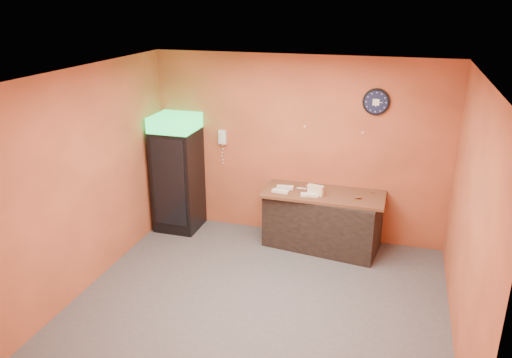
% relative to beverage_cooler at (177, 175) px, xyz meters
% --- Properties ---
extents(floor, '(4.50, 4.50, 0.00)m').
position_rel_beverage_cooler_xyz_m(floor, '(1.85, -1.61, -0.91)').
color(floor, '#47474C').
rests_on(floor, ground).
extents(back_wall, '(4.50, 0.02, 2.80)m').
position_rel_beverage_cooler_xyz_m(back_wall, '(1.85, 0.39, 0.49)').
color(back_wall, '#D6643C').
rests_on(back_wall, floor).
extents(left_wall, '(0.02, 4.00, 2.80)m').
position_rel_beverage_cooler_xyz_m(left_wall, '(-0.40, -1.61, 0.49)').
color(left_wall, '#D6643C').
rests_on(left_wall, floor).
extents(right_wall, '(0.02, 4.00, 2.80)m').
position_rel_beverage_cooler_xyz_m(right_wall, '(4.10, -1.61, 0.49)').
color(right_wall, '#D6643C').
rests_on(right_wall, floor).
extents(ceiling, '(4.50, 4.00, 0.02)m').
position_rel_beverage_cooler_xyz_m(ceiling, '(1.85, -1.61, 1.89)').
color(ceiling, white).
rests_on(ceiling, back_wall).
extents(beverage_cooler, '(0.66, 0.67, 1.87)m').
position_rel_beverage_cooler_xyz_m(beverage_cooler, '(0.00, 0.00, 0.00)').
color(beverage_cooler, black).
rests_on(beverage_cooler, floor).
extents(prep_counter, '(1.73, 0.95, 0.83)m').
position_rel_beverage_cooler_xyz_m(prep_counter, '(2.33, 0.02, -0.50)').
color(prep_counter, black).
rests_on(prep_counter, floor).
extents(wall_clock, '(0.38, 0.06, 0.38)m').
position_rel_beverage_cooler_xyz_m(wall_clock, '(2.95, 0.36, 1.27)').
color(wall_clock, black).
rests_on(wall_clock, back_wall).
extents(wall_phone, '(0.12, 0.10, 0.22)m').
position_rel_beverage_cooler_xyz_m(wall_phone, '(0.66, 0.34, 0.58)').
color(wall_phone, white).
rests_on(wall_phone, back_wall).
extents(butcher_paper, '(1.77, 0.75, 0.04)m').
position_rel_beverage_cooler_xyz_m(butcher_paper, '(2.33, 0.02, -0.07)').
color(butcher_paper, brown).
rests_on(butcher_paper, prep_counter).
extents(sub_roll_stack, '(0.24, 0.13, 0.15)m').
position_rel_beverage_cooler_xyz_m(sub_roll_stack, '(2.23, -0.08, 0.03)').
color(sub_roll_stack, beige).
rests_on(sub_roll_stack, butcher_paper).
extents(wrapped_sandwich_left, '(0.26, 0.13, 0.04)m').
position_rel_beverage_cooler_xyz_m(wrapped_sandwich_left, '(1.72, -0.13, -0.03)').
color(wrapped_sandwich_left, silver).
rests_on(wrapped_sandwich_left, butcher_paper).
extents(wrapped_sandwich_mid, '(0.26, 0.13, 0.04)m').
position_rel_beverage_cooler_xyz_m(wrapped_sandwich_mid, '(2.16, -0.15, -0.03)').
color(wrapped_sandwich_mid, silver).
rests_on(wrapped_sandwich_mid, butcher_paper).
extents(wrapped_sandwich_right, '(0.26, 0.12, 0.04)m').
position_rel_beverage_cooler_xyz_m(wrapped_sandwich_right, '(1.75, 0.05, -0.03)').
color(wrapped_sandwich_right, silver).
rests_on(wrapped_sandwich_right, butcher_paper).
extents(kitchen_tool, '(0.06, 0.06, 0.06)m').
position_rel_beverage_cooler_xyz_m(kitchen_tool, '(2.08, 0.09, -0.02)').
color(kitchen_tool, silver).
rests_on(kitchen_tool, butcher_paper).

